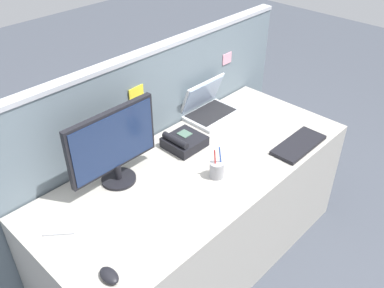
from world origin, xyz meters
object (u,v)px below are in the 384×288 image
at_px(desk_phone, 184,142).
at_px(pen_cup, 217,169).
at_px(keyboard_main, 299,145).
at_px(cell_phone_silver_slab, 60,229).
at_px(computer_mouse_right_hand, 109,275).
at_px(desktop_monitor, 113,144).
at_px(laptop, 208,107).

xyz_separation_m(desk_phone, pen_cup, (-0.07, -0.31, 0.01)).
xyz_separation_m(keyboard_main, pen_cup, (-0.53, 0.16, 0.03)).
relative_size(desk_phone, cell_phone_silver_slab, 1.50).
distance_m(desk_phone, pen_cup, 0.32).
distance_m(computer_mouse_right_hand, pen_cup, 0.78).
xyz_separation_m(desktop_monitor, laptop, (0.81, 0.10, -0.17)).
bearing_deg(desk_phone, cell_phone_silver_slab, -176.31).
bearing_deg(keyboard_main, desktop_monitor, 150.44).
relative_size(desktop_monitor, computer_mouse_right_hand, 5.00).
distance_m(keyboard_main, cell_phone_silver_slab, 1.36).
height_order(desk_phone, cell_phone_silver_slab, desk_phone).
relative_size(keyboard_main, computer_mouse_right_hand, 3.60).
relative_size(computer_mouse_right_hand, pen_cup, 0.54).
height_order(desktop_monitor, desk_phone, desktop_monitor).
bearing_deg(pen_cup, desktop_monitor, 136.61).
xyz_separation_m(laptop, pen_cup, (-0.44, -0.45, -0.01)).
distance_m(pen_cup, cell_phone_silver_slab, 0.81).
bearing_deg(cell_phone_silver_slab, laptop, -39.58).
bearing_deg(keyboard_main, pen_cup, 163.03).
distance_m(keyboard_main, pen_cup, 0.55).
bearing_deg(desk_phone, pen_cup, -103.22).
bearing_deg(laptop, keyboard_main, -81.75).
bearing_deg(desktop_monitor, pen_cup, -43.39).
bearing_deg(pen_cup, keyboard_main, -17.20).
bearing_deg(computer_mouse_right_hand, keyboard_main, 0.11).
height_order(desktop_monitor, cell_phone_silver_slab, desktop_monitor).
bearing_deg(desk_phone, desktop_monitor, 175.05).
height_order(desk_phone, pen_cup, pen_cup).
xyz_separation_m(desktop_monitor, cell_phone_silver_slab, (-0.40, -0.09, -0.22)).
bearing_deg(cell_phone_silver_slab, keyboard_main, -66.79).
bearing_deg(keyboard_main, laptop, 98.47).
height_order(desktop_monitor, laptop, desktop_monitor).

